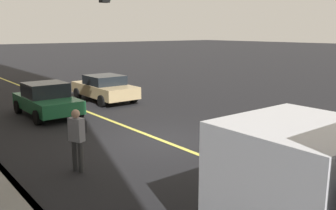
{
  "coord_description": "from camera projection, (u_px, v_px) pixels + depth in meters",
  "views": [
    {
      "loc": [
        -9.54,
        7.2,
        3.7
      ],
      "look_at": [
        -1.13,
        0.57,
        1.5
      ],
      "focal_mm": 38.55,
      "sensor_mm": 36.0,
      "label": 1
    }
  ],
  "objects": [
    {
      "name": "ground",
      "position": [
        161.0,
        140.0,
        12.45
      ],
      "size": [
        200.0,
        200.0,
        0.0
      ],
      "primitive_type": "plane",
      "color": "black"
    },
    {
      "name": "curb_edge",
      "position": [
        4.0,
        174.0,
        9.34
      ],
      "size": [
        80.0,
        0.16,
        0.15
      ],
      "primitive_type": "cube",
      "color": "slate",
      "rests_on": "ground"
    },
    {
      "name": "lane_stripe_center",
      "position": [
        161.0,
        140.0,
        12.45
      ],
      "size": [
        80.0,
        0.16,
        0.01
      ],
      "primitive_type": "cube",
      "color": "#D8CC4C",
      "rests_on": "ground"
    },
    {
      "name": "car_green",
      "position": [
        47.0,
        100.0,
        15.91
      ],
      "size": [
        3.99,
        2.0,
        1.47
      ],
      "color": "#1E6038",
      "rests_on": "ground"
    },
    {
      "name": "car_tan",
      "position": [
        104.0,
        88.0,
        19.36
      ],
      "size": [
        4.31,
        2.04,
        1.39
      ],
      "color": "tan",
      "rests_on": "ground"
    },
    {
      "name": "pedestrian_with_backpack",
      "position": [
        77.0,
        135.0,
        9.54
      ],
      "size": [
        0.45,
        0.45,
        1.7
      ],
      "color": "#383838",
      "rests_on": "ground"
    },
    {
      "name": "traffic_light_mast",
      "position": [
        27.0,
        19.0,
        11.18
      ],
      "size": [
        0.28,
        4.97,
        5.88
      ],
      "color": "#1E3823",
      "rests_on": "ground"
    }
  ]
}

